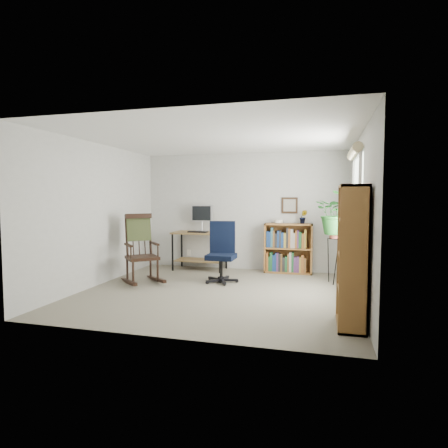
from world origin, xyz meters
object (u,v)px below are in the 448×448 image
(office_chair, at_px, (221,252))
(rocking_chair, at_px, (142,248))
(tall_bookshelf, at_px, (352,256))
(desk, at_px, (200,251))
(low_bookshelf, at_px, (288,248))

(office_chair, distance_m, rocking_chair, 1.38)
(office_chair, bearing_deg, tall_bookshelf, -50.06)
(desk, xyz_separation_m, low_bookshelf, (1.80, 0.12, 0.10))
(desk, distance_m, low_bookshelf, 1.81)
(office_chair, relative_size, tall_bookshelf, 0.67)
(desk, height_order, rocking_chair, rocking_chair)
(rocking_chair, bearing_deg, low_bookshelf, -9.14)
(desk, distance_m, office_chair, 1.27)
(desk, bearing_deg, low_bookshelf, 3.81)
(office_chair, xyz_separation_m, rocking_chair, (-1.32, -0.39, 0.07))
(low_bookshelf, bearing_deg, tall_bookshelf, -71.36)
(office_chair, bearing_deg, low_bookshelf, 38.05)
(tall_bookshelf, bearing_deg, rocking_chair, 157.65)
(desk, distance_m, rocking_chair, 1.54)
(office_chair, bearing_deg, rocking_chair, -172.71)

